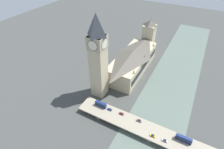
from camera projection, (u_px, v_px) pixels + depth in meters
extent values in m
plane|color=#424442|center=(144.00, 78.00, 196.08)|extent=(600.00, 600.00, 0.00)
cube|color=slate|center=(171.00, 86.00, 184.59)|extent=(48.93, 360.00, 0.30)
cube|color=#C1B28E|center=(133.00, 63.00, 201.89)|extent=(29.17, 81.45, 20.63)
cube|color=black|center=(145.00, 65.00, 195.75)|extent=(0.40, 74.94, 6.19)
pyramid|color=#514C42|center=(133.00, 53.00, 193.84)|extent=(28.58, 79.83, 5.61)
cone|color=tan|center=(154.00, 44.00, 210.47)|extent=(2.20, 2.20, 5.00)
cone|color=tan|center=(145.00, 56.00, 188.95)|extent=(2.20, 2.20, 5.00)
cone|color=tan|center=(134.00, 71.00, 167.42)|extent=(2.20, 2.20, 5.00)
cube|color=#C1B28E|center=(99.00, 67.00, 158.48)|extent=(12.81, 12.81, 62.43)
cube|color=tan|center=(97.00, 42.00, 142.86)|extent=(13.58, 13.58, 11.53)
cylinder|color=black|center=(104.00, 44.00, 140.40)|extent=(0.50, 9.00, 9.00)
cylinder|color=silver|center=(104.00, 44.00, 140.35)|extent=(0.62, 8.33, 8.33)
cylinder|color=black|center=(90.00, 40.00, 145.33)|extent=(0.50, 9.00, 9.00)
cylinder|color=silver|center=(90.00, 40.00, 145.37)|extent=(0.62, 8.33, 8.33)
cylinder|color=black|center=(101.00, 39.00, 147.44)|extent=(9.00, 0.50, 9.00)
cylinder|color=silver|center=(101.00, 39.00, 147.53)|extent=(8.33, 0.62, 8.33)
cylinder|color=black|center=(93.00, 46.00, 138.29)|extent=(9.00, 0.50, 9.00)
cylinder|color=silver|center=(93.00, 46.00, 138.20)|extent=(8.33, 0.62, 8.33)
pyramid|color=#383D42|center=(96.00, 25.00, 133.70)|extent=(13.07, 13.07, 18.35)
cube|color=#C1B28E|center=(148.00, 38.00, 233.27)|extent=(14.90, 14.90, 36.62)
pyramid|color=#514C42|center=(150.00, 23.00, 219.98)|extent=(14.90, 14.90, 6.71)
cylinder|color=#333338|center=(151.00, 19.00, 216.69)|extent=(0.30, 0.30, 4.00)
cube|color=gray|center=(151.00, 134.00, 137.79)|extent=(3.00, 13.97, 3.82)
cube|color=gray|center=(102.00, 112.00, 154.79)|extent=(3.00, 13.97, 3.82)
cube|color=gray|center=(152.00, 132.00, 136.25)|extent=(129.85, 16.43, 1.20)
cube|color=navy|center=(101.00, 105.00, 155.51)|extent=(10.86, 2.48, 1.87)
cube|color=black|center=(101.00, 105.00, 155.29)|extent=(9.77, 2.54, 0.82)
cube|color=navy|center=(101.00, 104.00, 154.27)|extent=(10.64, 2.48, 2.20)
cube|color=black|center=(101.00, 103.00, 154.20)|extent=(9.77, 2.54, 1.05)
cube|color=navy|center=(101.00, 103.00, 153.54)|extent=(10.53, 2.36, 0.16)
cylinder|color=black|center=(97.00, 103.00, 158.53)|extent=(1.04, 0.28, 1.04)
cylinder|color=black|center=(96.00, 105.00, 156.96)|extent=(1.04, 0.28, 1.04)
cylinder|color=black|center=(106.00, 107.00, 155.13)|extent=(1.04, 0.28, 1.04)
cylinder|color=black|center=(105.00, 108.00, 153.56)|extent=(1.04, 0.28, 1.04)
cube|color=navy|center=(183.00, 140.00, 128.66)|extent=(11.70, 2.42, 1.94)
cube|color=black|center=(183.00, 139.00, 128.42)|extent=(10.53, 2.48, 0.86)
cube|color=navy|center=(184.00, 138.00, 127.36)|extent=(11.46, 2.42, 2.28)
cube|color=black|center=(184.00, 138.00, 127.29)|extent=(10.53, 2.48, 1.10)
cube|color=navy|center=(185.00, 137.00, 126.61)|extent=(11.35, 2.30, 0.16)
cylinder|color=black|center=(177.00, 136.00, 131.81)|extent=(1.11, 0.28, 1.11)
cylinder|color=black|center=(176.00, 139.00, 130.28)|extent=(1.11, 0.28, 1.11)
cylinder|color=black|center=(190.00, 142.00, 128.14)|extent=(1.11, 0.28, 1.11)
cylinder|color=black|center=(190.00, 144.00, 126.61)|extent=(1.11, 0.28, 1.11)
cube|color=gold|center=(153.00, 136.00, 132.24)|extent=(4.20, 1.79, 0.57)
cube|color=black|center=(153.00, 135.00, 131.86)|extent=(2.18, 1.61, 0.52)
cylinder|color=black|center=(151.00, 134.00, 133.55)|extent=(0.60, 0.22, 0.60)
cylinder|color=black|center=(150.00, 136.00, 132.43)|extent=(0.60, 0.22, 0.60)
cylinder|color=black|center=(155.00, 136.00, 132.30)|extent=(0.60, 0.22, 0.60)
cylinder|color=black|center=(154.00, 138.00, 131.18)|extent=(0.60, 0.22, 0.60)
cube|color=slate|center=(139.00, 121.00, 143.10)|extent=(4.49, 1.87, 0.68)
cube|color=black|center=(139.00, 120.00, 142.71)|extent=(2.33, 1.68, 0.45)
cylinder|color=black|center=(137.00, 119.00, 144.50)|extent=(0.68, 0.22, 0.68)
cylinder|color=black|center=(137.00, 121.00, 143.33)|extent=(0.68, 0.22, 0.68)
cylinder|color=black|center=(141.00, 121.00, 143.18)|extent=(0.68, 0.22, 0.68)
cylinder|color=black|center=(141.00, 122.00, 142.01)|extent=(0.68, 0.22, 0.68)
cube|color=maroon|center=(121.00, 114.00, 148.90)|extent=(4.23, 1.86, 0.58)
cube|color=black|center=(121.00, 113.00, 148.51)|extent=(2.20, 1.68, 0.53)
cylinder|color=black|center=(120.00, 112.00, 150.23)|extent=(0.65, 0.22, 0.65)
cylinder|color=black|center=(119.00, 114.00, 149.06)|extent=(0.65, 0.22, 0.65)
cylinder|color=black|center=(123.00, 114.00, 148.99)|extent=(0.65, 0.22, 0.65)
cylinder|color=black|center=(123.00, 115.00, 147.82)|extent=(0.65, 0.22, 0.65)
cube|color=navy|center=(110.00, 109.00, 152.58)|extent=(4.40, 1.80, 0.64)
cube|color=black|center=(110.00, 109.00, 152.19)|extent=(2.29, 1.62, 0.49)
cylinder|color=black|center=(108.00, 108.00, 153.93)|extent=(0.67, 0.22, 0.67)
cylinder|color=black|center=(107.00, 110.00, 152.81)|extent=(0.67, 0.22, 0.67)
cylinder|color=black|center=(112.00, 110.00, 152.63)|extent=(0.67, 0.22, 0.67)
cylinder|color=black|center=(111.00, 111.00, 151.51)|extent=(0.67, 0.22, 0.67)
cube|color=silver|center=(165.00, 141.00, 128.97)|extent=(4.18, 1.77, 0.56)
cube|color=black|center=(165.00, 140.00, 128.60)|extent=(2.17, 1.60, 0.50)
cylinder|color=black|center=(163.00, 139.00, 130.23)|extent=(0.71, 0.22, 0.71)
cylinder|color=black|center=(162.00, 141.00, 129.13)|extent=(0.71, 0.22, 0.71)
cylinder|color=black|center=(167.00, 141.00, 129.04)|extent=(0.71, 0.22, 0.71)
cylinder|color=black|center=(166.00, 143.00, 127.93)|extent=(0.71, 0.22, 0.71)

